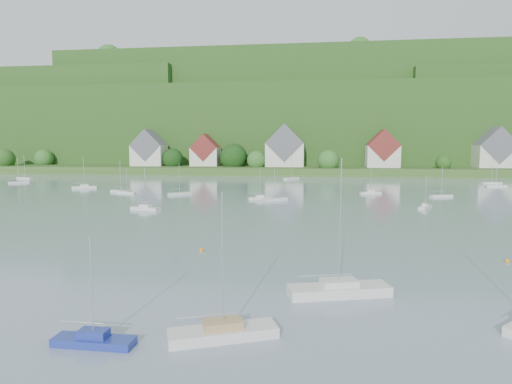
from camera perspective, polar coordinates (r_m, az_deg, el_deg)
far_shore_strip at (r=199.46m, az=2.59°, el=3.09°), size 600.00×60.00×3.00m
forested_ridge at (r=267.77m, az=3.96°, el=8.43°), size 620.00×181.22×69.89m
village_building_0 at (r=198.93m, az=-13.79°, el=5.23°), size 14.00×10.40×16.00m
village_building_1 at (r=193.27m, az=-6.62°, el=5.12°), size 12.00×9.36×14.00m
village_building_2 at (r=186.85m, az=3.82°, el=5.58°), size 16.00×11.44×18.00m
village_building_3 at (r=186.62m, az=16.18°, el=5.09°), size 13.00×10.40×15.50m
village_building_4 at (r=202.17m, az=28.76°, el=4.69°), size 15.00×10.40×16.50m
near_sailboat_1 at (r=29.16m, az=-20.43°, el=-17.56°), size 4.94×1.45×6.64m
near_sailboat_2 at (r=28.40m, az=-4.33°, el=-17.68°), size 6.97×4.32×9.12m
near_sailboat_4 at (r=36.19m, az=10.78°, el=-12.35°), size 8.42×4.39×10.95m
mooring_buoy_2 at (r=52.02m, az=29.96°, el=-7.97°), size 0.48×0.48×0.48m
mooring_buoy_3 at (r=50.21m, az=-7.11°, el=-7.67°), size 0.47×0.47×0.47m
far_sailboat_cluster at (r=117.65m, az=5.30°, el=0.44°), size 193.92×82.29×8.71m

